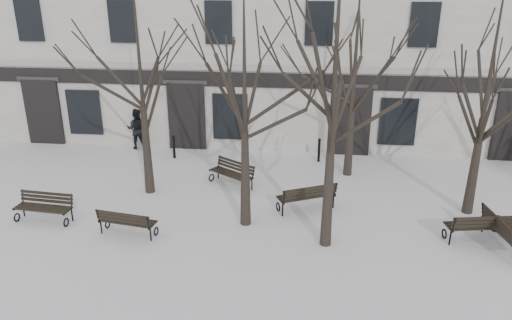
# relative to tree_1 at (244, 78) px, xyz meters

# --- Properties ---
(ground) EXTENTS (100.00, 100.00, 0.00)m
(ground) POSITION_rel_tree_1_xyz_m (0.11, -1.33, -4.58)
(ground) COLOR silver
(ground) RESTS_ON ground
(building) EXTENTS (40.40, 10.20, 11.40)m
(building) POSITION_rel_tree_1_xyz_m (0.11, 11.63, 0.94)
(building) COLOR beige
(building) RESTS_ON ground
(tree_1) EXTENTS (5.13, 5.13, 7.33)m
(tree_1) POSITION_rel_tree_1_xyz_m (0.00, 0.00, 0.00)
(tree_1) COLOR black
(tree_1) RESTS_ON ground
(tree_2) EXTENTS (6.18, 6.18, 8.82)m
(tree_2) POSITION_rel_tree_1_xyz_m (2.44, -0.97, 0.94)
(tree_2) COLOR black
(tree_2) RESTS_ON ground
(tree_4) EXTENTS (5.26, 5.26, 7.52)m
(tree_4) POSITION_rel_tree_1_xyz_m (-3.68, 1.97, 0.12)
(tree_4) COLOR black
(tree_4) RESTS_ON ground
(tree_5) EXTENTS (5.50, 5.50, 7.85)m
(tree_5) POSITION_rel_tree_1_xyz_m (3.40, 4.34, 0.33)
(tree_5) COLOR black
(tree_5) RESTS_ON ground
(tree_6) EXTENTS (5.31, 5.31, 7.59)m
(tree_6) POSITION_rel_tree_1_xyz_m (7.09, 1.53, 0.17)
(tree_6) COLOR black
(tree_6) RESTS_ON ground
(bench_0) EXTENTS (1.84, 0.80, 0.90)m
(bench_0) POSITION_rel_tree_1_xyz_m (-6.30, -0.47, -4.09)
(bench_0) COLOR black
(bench_0) RESTS_ON ground
(bench_1) EXTENTS (1.79, 0.90, 0.87)m
(bench_1) POSITION_rel_tree_1_xyz_m (-3.40, -1.11, -4.11)
(bench_1) COLOR black
(bench_1) RESTS_ON ground
(bench_2) EXTENTS (1.98, 1.00, 0.96)m
(bench_2) POSITION_rel_tree_1_xyz_m (6.86, -0.37, -4.06)
(bench_2) COLOR black
(bench_2) RESTS_ON ground
(bench_3) EXTENTS (1.80, 1.50, 0.89)m
(bench_3) POSITION_rel_tree_1_xyz_m (-0.86, 2.87, -4.09)
(bench_3) COLOR black
(bench_3) RESTS_ON ground
(bench_4) EXTENTS (2.00, 1.43, 0.96)m
(bench_4) POSITION_rel_tree_1_xyz_m (1.88, 1.11, -4.05)
(bench_4) COLOR black
(bench_4) RESTS_ON ground
(bench_5) EXTENTS (1.00, 2.03, 0.98)m
(bench_5) POSITION_rel_tree_1_xyz_m (7.44, -0.65, -4.04)
(bench_5) COLOR black
(bench_5) RESTS_ON ground
(bollard_a) EXTENTS (0.13, 0.13, 1.00)m
(bollard_a) POSITION_rel_tree_1_xyz_m (-3.69, 5.34, -4.04)
(bollard_a) COLOR black
(bollard_a) RESTS_ON ground
(bollard_b) EXTENTS (0.13, 0.13, 1.00)m
(bollard_b) POSITION_rel_tree_1_xyz_m (2.31, 5.58, -4.04)
(bollard_b) COLOR black
(bollard_b) RESTS_ON ground
(pedestrian_b) EXTENTS (0.93, 0.76, 1.79)m
(pedestrian_b) POSITION_rel_tree_1_xyz_m (-5.58, 6.35, -4.58)
(pedestrian_b) COLOR black
(pedestrian_b) RESTS_ON ground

